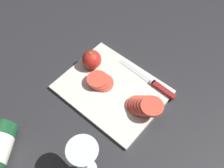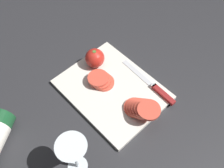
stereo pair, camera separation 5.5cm
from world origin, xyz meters
name	(u,v)px [view 1 (the left image)]	position (x,y,z in m)	size (l,w,h in m)	color
ground_plane	(105,92)	(0.00, 0.00, 0.00)	(3.00, 3.00, 0.00)	#28282B
cutting_board	(112,90)	(-0.02, -0.02, 0.01)	(0.37, 0.29, 0.01)	silver
wine_glass	(84,156)	(-0.14, 0.25, 0.12)	(0.09, 0.09, 0.17)	silver
whole_tomato	(92,60)	(0.11, -0.05, 0.05)	(0.07, 0.07, 0.08)	red
knife	(158,86)	(-0.14, -0.14, 0.02)	(0.26, 0.03, 0.01)	silver
tomato_slice_stack_near	(144,106)	(-0.16, -0.03, 0.04)	(0.13, 0.08, 0.06)	#DB4C38
tomato_slice_stack_far	(100,81)	(0.03, -0.01, 0.03)	(0.10, 0.09, 0.03)	#DB4C38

